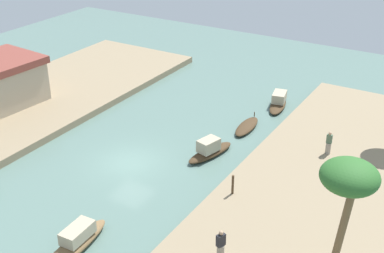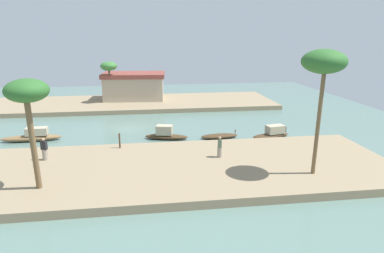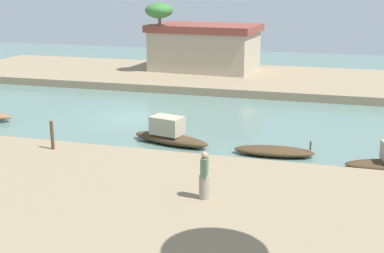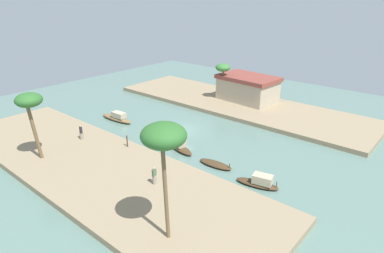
% 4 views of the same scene
% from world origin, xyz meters
% --- Properties ---
extents(river_water, '(62.33, 62.33, 0.00)m').
position_xyz_m(river_water, '(0.00, 0.00, 0.00)').
color(river_water, slate).
rests_on(river_water, ground).
extents(riverbank_left, '(37.92, 11.13, 0.54)m').
position_xyz_m(riverbank_left, '(0.00, -12.20, 0.27)').
color(riverbank_left, '#937F60').
rests_on(riverbank_left, ground).
extents(riverbank_right, '(37.92, 11.13, 0.54)m').
position_xyz_m(riverbank_right, '(0.00, 12.20, 0.27)').
color(riverbank_right, '#937F60').
rests_on(riverbank_right, ground).
extents(sampan_open_hull, '(3.87, 1.92, 1.13)m').
position_xyz_m(sampan_open_hull, '(13.36, -4.89, 0.43)').
color(sampan_open_hull, '#47331E').
rests_on(sampan_open_hull, river_water).
extents(sampan_upstream_small, '(3.54, 1.37, 0.74)m').
position_xyz_m(sampan_upstream_small, '(8.40, -4.44, 0.20)').
color(sampan_upstream_small, '#47331E').
rests_on(sampan_upstream_small, river_water).
extents(sampan_with_tall_canopy, '(5.27, 1.40, 1.22)m').
position_xyz_m(sampan_with_tall_canopy, '(-8.40, -2.89, 0.43)').
color(sampan_with_tall_canopy, brown).
rests_on(sampan_with_tall_canopy, river_water).
extents(sampan_with_red_awning, '(4.10, 2.03, 1.29)m').
position_xyz_m(sampan_with_red_awning, '(3.47, -4.04, 0.46)').
color(sampan_with_red_awning, '#47331E').
rests_on(sampan_with_red_awning, river_water).
extents(person_on_near_bank, '(0.36, 0.37, 1.59)m').
position_xyz_m(person_on_near_bank, '(6.96, -10.97, 1.21)').
color(person_on_near_bank, gray).
rests_on(person_on_near_bank, riverbank_left).
extents(person_by_mooring, '(0.50, 0.47, 1.63)m').
position_xyz_m(person_by_mooring, '(-5.64, -9.74, 1.26)').
color(person_by_mooring, gray).
rests_on(person_by_mooring, riverbank_left).
extents(mooring_post, '(0.14, 0.14, 1.21)m').
position_xyz_m(mooring_post, '(-0.44, -7.74, 1.14)').
color(mooring_post, '#4C3823').
rests_on(mooring_post, riverbank_left).
extents(palm_tree_left_near, '(2.38, 2.38, 6.50)m').
position_xyz_m(palm_tree_left_near, '(-4.79, -14.90, 6.16)').
color(palm_tree_left_near, brown).
rests_on(palm_tree_left_near, riverbank_left).
extents(palm_tree_left_far, '(2.70, 2.70, 7.98)m').
position_xyz_m(palm_tree_left_far, '(12.33, -15.00, 7.62)').
color(palm_tree_left_far, brown).
rests_on(palm_tree_left_far, riverbank_left).
extents(palm_tree_right_tall, '(2.13, 2.13, 5.31)m').
position_xyz_m(palm_tree_right_tall, '(-2.64, 12.00, 5.14)').
color(palm_tree_right_tall, '#7F6647').
rests_on(palm_tree_right_tall, riverbank_right).
extents(riverside_building, '(8.74, 6.02, 3.60)m').
position_xyz_m(riverside_building, '(0.47, 14.00, 2.37)').
color(riverside_building, tan).
rests_on(riverside_building, riverbank_right).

